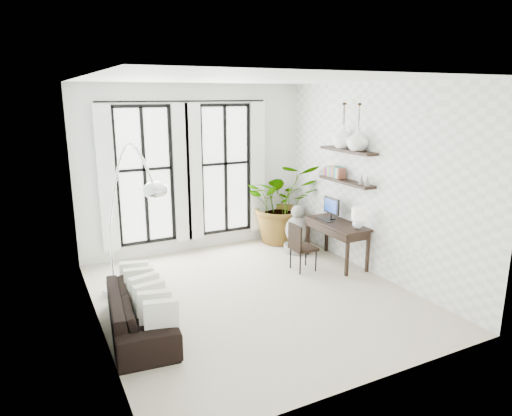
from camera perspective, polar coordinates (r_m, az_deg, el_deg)
floor at (r=7.12m, az=-0.20°, el=-10.89°), size 5.00×5.00×0.00m
ceiling at (r=6.46m, az=-0.23°, el=15.79°), size 5.00×5.00×0.00m
wall_left at (r=5.97m, az=-19.87°, el=-0.40°), size 0.00×5.00×5.00m
wall_right at (r=7.87m, az=14.61°, el=3.31°), size 0.00×5.00×5.00m
wall_back at (r=8.88m, az=-7.53°, el=4.83°), size 4.50×0.00×4.50m
windows at (r=8.75m, az=-8.60°, el=4.40°), size 3.26×0.13×2.65m
wall_shelves at (r=8.21m, az=11.13°, el=4.85°), size 0.25×1.30×0.60m
sofa at (r=6.23m, az=-14.29°, el=-12.42°), size 0.94×1.95×0.55m
throw_pillows at (r=6.15m, az=-13.49°, el=-10.39°), size 0.40×1.52×0.40m
plant at (r=9.41m, az=3.29°, el=0.72°), size 1.82×1.68×1.68m
desk at (r=8.27m, az=10.28°, el=-2.22°), size 0.55×1.30×1.16m
desk_chair at (r=7.94m, az=5.49°, el=-4.53°), size 0.40×0.40×0.85m
arc_lamp at (r=6.39m, az=-15.63°, el=3.11°), size 0.74×1.62×2.39m
buddha at (r=8.90m, az=5.19°, el=-3.05°), size 0.52×0.52×0.94m
vase_a at (r=7.92m, az=12.60°, el=8.37°), size 0.37×0.37×0.38m
vase_b at (r=8.24m, az=10.83°, el=8.66°), size 0.37×0.37×0.38m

